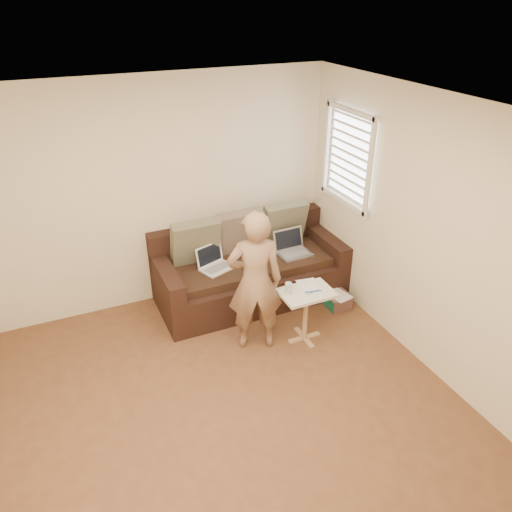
# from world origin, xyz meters

# --- Properties ---
(floor) EXTENTS (4.50, 4.50, 0.00)m
(floor) POSITION_xyz_m (0.00, 0.00, 0.00)
(floor) COLOR brown
(floor) RESTS_ON ground
(ceiling) EXTENTS (4.50, 4.50, 0.00)m
(ceiling) POSITION_xyz_m (0.00, 0.00, 2.60)
(ceiling) COLOR white
(ceiling) RESTS_ON wall_back
(wall_back) EXTENTS (4.00, 0.00, 4.00)m
(wall_back) POSITION_xyz_m (0.00, 2.25, 1.30)
(wall_back) COLOR beige
(wall_back) RESTS_ON ground
(wall_right) EXTENTS (0.00, 4.50, 4.50)m
(wall_right) POSITION_xyz_m (2.00, 0.00, 1.30)
(wall_right) COLOR beige
(wall_right) RESTS_ON ground
(window_blinds) EXTENTS (0.12, 0.88, 1.08)m
(window_blinds) POSITION_xyz_m (1.95, 1.50, 1.70)
(window_blinds) COLOR white
(window_blinds) RESTS_ON wall_right
(sofa) EXTENTS (2.20, 0.95, 0.85)m
(sofa) POSITION_xyz_m (0.90, 1.77, 0.42)
(sofa) COLOR black
(sofa) RESTS_ON ground
(pillow_left) EXTENTS (0.55, 0.29, 0.57)m
(pillow_left) POSITION_xyz_m (0.30, 1.97, 0.79)
(pillow_left) COLOR #625F48
(pillow_left) RESTS_ON sofa
(pillow_mid) EXTENTS (0.55, 0.27, 0.57)m
(pillow_mid) POSITION_xyz_m (0.85, 2.01, 0.79)
(pillow_mid) COLOR brown
(pillow_mid) RESTS_ON sofa
(pillow_right) EXTENTS (0.55, 0.28, 0.57)m
(pillow_right) POSITION_xyz_m (1.45, 2.02, 0.79)
(pillow_right) COLOR #625F48
(pillow_right) RESTS_ON sofa
(laptop_silver) EXTENTS (0.40, 0.30, 0.26)m
(laptop_silver) POSITION_xyz_m (1.43, 1.67, 0.52)
(laptop_silver) COLOR #B7BABC
(laptop_silver) RESTS_ON sofa
(laptop_white) EXTENTS (0.43, 0.37, 0.26)m
(laptop_white) POSITION_xyz_m (0.47, 1.73, 0.52)
(laptop_white) COLOR white
(laptop_white) RESTS_ON sofa
(person) EXTENTS (0.65, 0.53, 1.53)m
(person) POSITION_xyz_m (0.58, 0.94, 0.77)
(person) COLOR #8E694D
(person) RESTS_ON ground
(side_table) EXTENTS (0.54, 0.38, 0.60)m
(side_table) POSITION_xyz_m (1.10, 0.80, 0.30)
(side_table) COLOR silver
(side_table) RESTS_ON ground
(drinking_glass) EXTENTS (0.07, 0.07, 0.12)m
(drinking_glass) POSITION_xyz_m (0.91, 0.85, 0.66)
(drinking_glass) COLOR silver
(drinking_glass) RESTS_ON side_table
(scissors) EXTENTS (0.19, 0.12, 0.02)m
(scissors) POSITION_xyz_m (1.15, 0.76, 0.61)
(scissors) COLOR silver
(scissors) RESTS_ON side_table
(paper_on_table) EXTENTS (0.25, 0.33, 0.00)m
(paper_on_table) POSITION_xyz_m (1.18, 0.87, 0.60)
(paper_on_table) COLOR white
(paper_on_table) RESTS_ON side_table
(striped_box) EXTENTS (0.27, 0.27, 0.17)m
(striped_box) POSITION_xyz_m (1.75, 1.17, 0.09)
(striped_box) COLOR #B81B36
(striped_box) RESTS_ON ground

